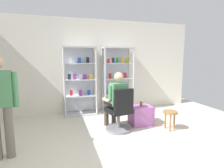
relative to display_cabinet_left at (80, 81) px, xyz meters
The scene contains 10 objects.
ground_plane 2.98m from the display_cabinet_left, 78.76° to the right, with size 7.20×7.20×0.00m, color beige.
back_wall 0.71m from the display_cabinet_left, 23.24° to the left, with size 6.00×0.10×2.70m, color silver.
display_cabinet_left is the anchor object (origin of this frame).
display_cabinet_right 1.10m from the display_cabinet_left, ahead, with size 0.90×0.45×1.90m.
office_chair 1.74m from the display_cabinet_left, 65.56° to the right, with size 0.61×0.57×0.96m.
seated_shopkeeper 1.50m from the display_cabinet_left, 64.14° to the right, with size 0.54×0.61×1.29m.
storage_crate 1.94m from the display_cabinet_left, 43.67° to the right, with size 0.51×0.42×0.46m, color #9E599E.
tea_glass 1.85m from the display_cabinet_left, 42.96° to the right, with size 0.06×0.06×0.11m, color brown.
standing_customer 2.44m from the display_cabinet_left, 125.82° to the right, with size 0.52×0.26×1.63m.
wooden_stool 2.56m from the display_cabinet_left, 44.13° to the right, with size 0.32×0.32×0.43m.
Camera 1 is at (-1.09, -2.25, 1.58)m, focal length 28.59 mm.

